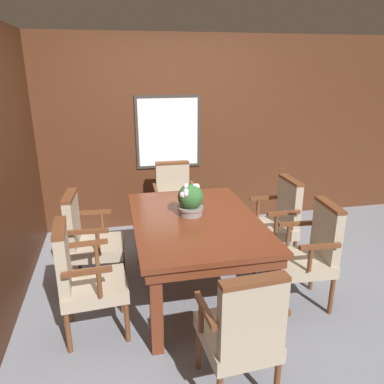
# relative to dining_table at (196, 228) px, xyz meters

# --- Properties ---
(ground_plane) EXTENTS (14.00, 14.00, 0.00)m
(ground_plane) POSITION_rel_dining_table_xyz_m (0.08, -0.06, -0.67)
(ground_plane) COLOR gray
(wall_back) EXTENTS (7.20, 0.08, 2.45)m
(wall_back) POSITION_rel_dining_table_xyz_m (0.08, 1.76, 0.55)
(wall_back) COLOR #4C2816
(wall_back) RESTS_ON ground_plane
(dining_table) EXTENTS (1.11, 1.59, 0.77)m
(dining_table) POSITION_rel_dining_table_xyz_m (0.00, 0.00, 0.00)
(dining_table) COLOR maroon
(dining_table) RESTS_ON ground_plane
(chair_right_near) EXTENTS (0.53, 0.52, 0.96)m
(chair_right_near) POSITION_rel_dining_table_xyz_m (0.96, -0.35, -0.16)
(chair_right_near) COLOR brown
(chair_right_near) RESTS_ON ground_plane
(chair_left_far) EXTENTS (0.53, 0.52, 0.96)m
(chair_left_far) POSITION_rel_dining_table_xyz_m (-0.97, 0.34, -0.16)
(chair_left_far) COLOR brown
(chair_left_far) RESTS_ON ground_plane
(chair_right_far) EXTENTS (0.51, 0.50, 0.96)m
(chair_right_far) POSITION_rel_dining_table_xyz_m (0.96, 0.37, -0.16)
(chair_right_far) COLOR brown
(chair_right_far) RESTS_ON ground_plane
(chair_left_near) EXTENTS (0.53, 0.52, 0.96)m
(chair_left_near) POSITION_rel_dining_table_xyz_m (-0.97, -0.36, -0.16)
(chair_left_near) COLOR brown
(chair_left_near) RESTS_ON ground_plane
(chair_head_near) EXTENTS (0.52, 0.53, 0.96)m
(chair_head_near) POSITION_rel_dining_table_xyz_m (0.02, -1.20, -0.16)
(chair_head_near) COLOR brown
(chair_head_near) RESTS_ON ground_plane
(chair_head_far) EXTENTS (0.50, 0.51, 0.96)m
(chair_head_far) POSITION_rel_dining_table_xyz_m (0.01, 1.21, -0.16)
(chair_head_far) COLOR brown
(chair_head_far) RESTS_ON ground_plane
(potted_plant) EXTENTS (0.23, 0.23, 0.30)m
(potted_plant) POSITION_rel_dining_table_xyz_m (-0.03, 0.10, 0.24)
(potted_plant) COLOR gray
(potted_plant) RESTS_ON dining_table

